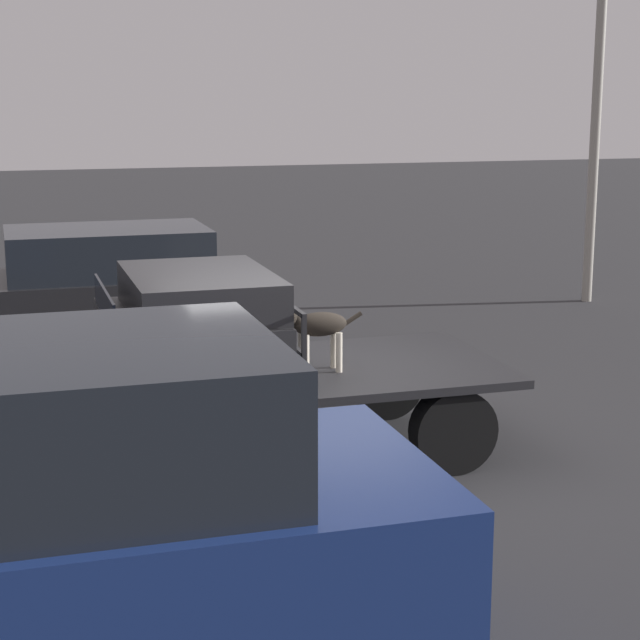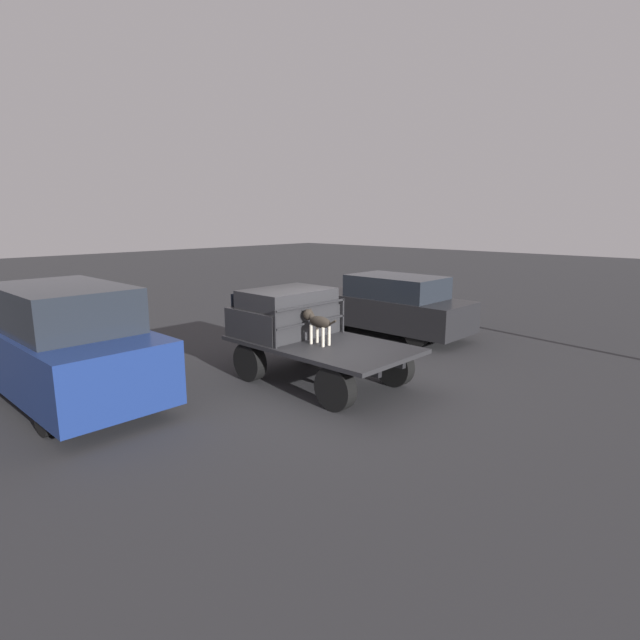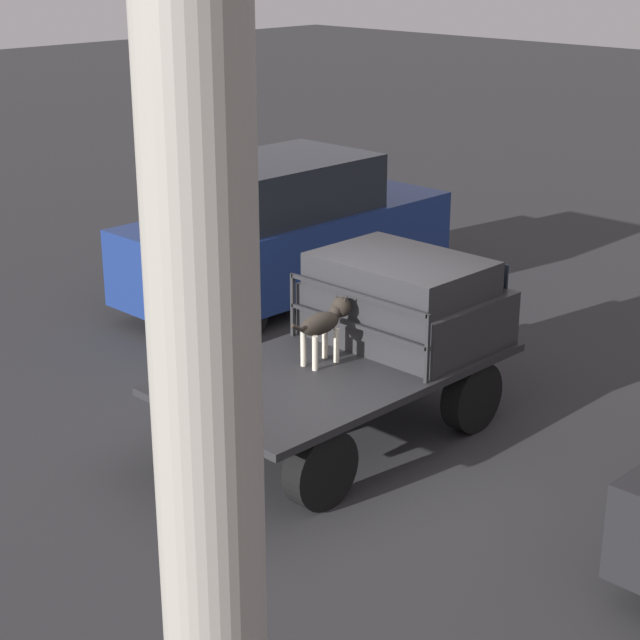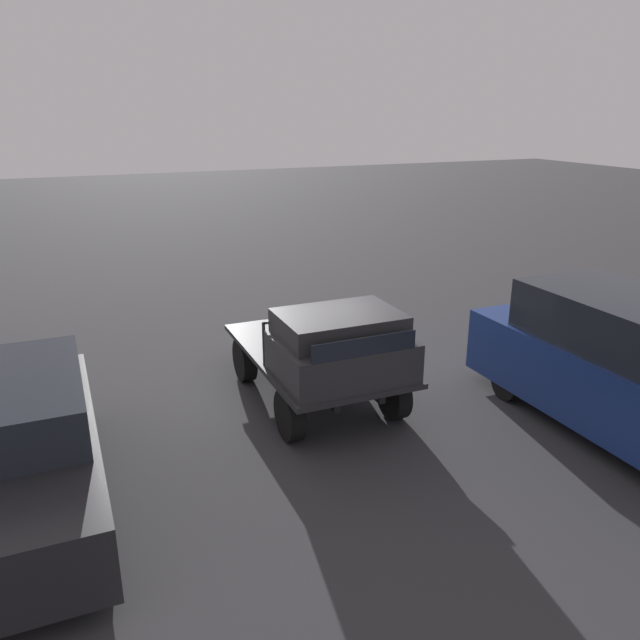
# 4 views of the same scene
# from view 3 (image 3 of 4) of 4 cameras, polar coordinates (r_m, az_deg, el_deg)

# --- Properties ---
(ground_plane) EXTENTS (80.00, 80.00, 0.00)m
(ground_plane) POSITION_cam_3_polar(r_m,az_deg,el_deg) (11.44, 0.98, -6.30)
(ground_plane) COLOR #2D2D30
(flatbed_truck) EXTENTS (3.73, 2.06, 0.84)m
(flatbed_truck) POSITION_cam_3_polar(r_m,az_deg,el_deg) (11.19, 1.00, -3.51)
(flatbed_truck) COLOR black
(flatbed_truck) RESTS_ON ground
(truck_cab) EXTENTS (1.49, 1.94, 0.96)m
(truck_cab) POSITION_cam_3_polar(r_m,az_deg,el_deg) (11.67, 4.54, 1.05)
(truck_cab) COLOR #28282B
(truck_cab) RESTS_ON flatbed_truck
(truck_headboard) EXTENTS (0.04, 1.94, 0.72)m
(truck_headboard) POSITION_cam_3_polar(r_m,az_deg,el_deg) (11.10, 1.95, 0.29)
(truck_headboard) COLOR #232326
(truck_headboard) RESTS_ON flatbed_truck
(dog) EXTENTS (0.88, 0.23, 0.69)m
(dog) POSITION_cam_3_polar(r_m,az_deg,el_deg) (11.02, 0.34, -0.09)
(dog) COLOR beige
(dog) RESTS_ON flatbed_truck
(parked_pickup_far) EXTENTS (5.09, 1.97, 2.09)m
(parked_pickup_far) POSITION_cam_3_polar(r_m,az_deg,el_deg) (15.50, -1.89, 4.77)
(parked_pickup_far) COLOR black
(parked_pickup_far) RESTS_ON ground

